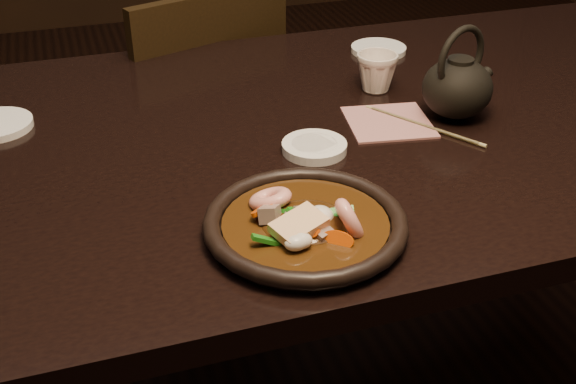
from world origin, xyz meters
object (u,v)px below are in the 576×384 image
object	(u,v)px
plate	(305,225)
teapot	(458,85)
table	(363,156)
chair	(193,139)
tea_cup	(377,71)

from	to	relation	value
plate	teapot	xyz separation A→B (m)	(0.36, 0.25, 0.05)
table	chair	bearing A→B (deg)	109.80
plate	teapot	distance (m)	0.44
chair	plate	size ratio (longest dim) A/B	3.21
plate	tea_cup	bearing A→B (deg)	55.30
table	teapot	world-z (taller)	teapot
tea_cup	teapot	world-z (taller)	teapot
tea_cup	teapot	size ratio (longest dim) A/B	0.48
table	plate	xyz separation A→B (m)	(-0.21, -0.30, 0.09)
table	plate	size ratio (longest dim) A/B	6.02
table	teapot	distance (m)	0.20
table	tea_cup	xyz separation A→B (m)	(0.06, 0.10, 0.11)
table	tea_cup	world-z (taller)	tea_cup
plate	tea_cup	distance (m)	0.49
chair	tea_cup	bearing A→B (deg)	100.25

